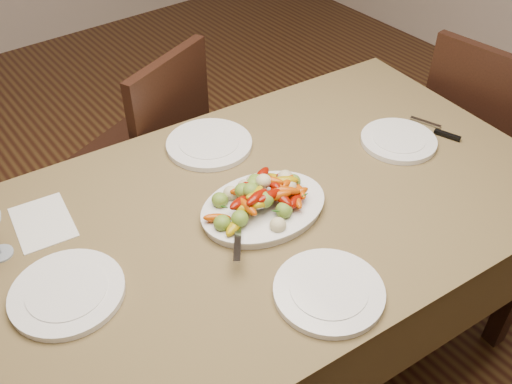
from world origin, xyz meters
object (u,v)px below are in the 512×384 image
object	(u,v)px
chair_far	(140,153)
plate_near	(329,292)
plate_left	(67,293)
plate_far	(209,144)
dining_table	(256,293)
serving_platter	(263,209)
chair_right	(485,139)
plate_right	(398,141)

from	to	relation	value
chair_far	plate_near	size ratio (longest dim) A/B	3.44
plate_near	plate_left	bearing A→B (deg)	142.68
plate_left	plate_near	xyz separation A→B (m)	(0.51, -0.39, 0.00)
plate_near	plate_far	bearing A→B (deg)	80.55
dining_table	plate_left	xyz separation A→B (m)	(-0.56, 0.03, 0.39)
plate_near	serving_platter	bearing A→B (deg)	80.14
dining_table	serving_platter	world-z (taller)	serving_platter
chair_far	chair_right	bearing A→B (deg)	124.49
chair_right	plate_near	size ratio (longest dim) A/B	3.44
plate_left	dining_table	bearing A→B (deg)	-3.01
chair_far	serving_platter	bearing A→B (deg)	67.18
plate_far	plate_near	bearing A→B (deg)	-99.45
plate_right	plate_far	bearing A→B (deg)	144.06
chair_right	plate_right	bearing A→B (deg)	86.87
chair_far	plate_far	size ratio (longest dim) A/B	3.36
plate_right	plate_near	distance (m)	0.71
plate_left	plate_near	distance (m)	0.64
chair_right	serving_platter	distance (m)	1.26
chair_right	plate_far	world-z (taller)	chair_right
serving_platter	plate_near	bearing A→B (deg)	-99.86
plate_right	plate_far	xyz separation A→B (m)	(-0.51, 0.37, 0.00)
serving_platter	plate_left	size ratio (longest dim) A/B	1.29
chair_right	plate_near	distance (m)	1.36
dining_table	plate_right	distance (m)	0.69
chair_right	plate_left	size ratio (longest dim) A/B	3.37
plate_right	plate_left	bearing A→B (deg)	176.88
plate_left	plate_far	distance (m)	0.70
plate_left	serving_platter	bearing A→B (deg)	-5.62
dining_table	plate_left	size ratio (longest dim) A/B	6.53
plate_left	chair_right	bearing A→B (deg)	-0.86
chair_far	plate_left	xyz separation A→B (m)	(-0.58, -0.78, 0.29)
plate_left	plate_far	bearing A→B (deg)	26.04
dining_table	chair_right	xyz separation A→B (m)	(1.23, 0.00, 0.10)
chair_far	plate_right	bearing A→B (deg)	101.55
chair_far	serving_platter	distance (m)	0.88
plate_left	plate_right	distance (m)	1.14
chair_far	plate_near	world-z (taller)	chair_far
plate_right	plate_near	size ratio (longest dim) A/B	0.90
plate_left	plate_far	size ratio (longest dim) A/B	1.00
dining_table	plate_near	distance (m)	0.53
plate_left	plate_right	bearing A→B (deg)	-3.12
dining_table	plate_right	xyz separation A→B (m)	(0.57, -0.03, 0.39)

